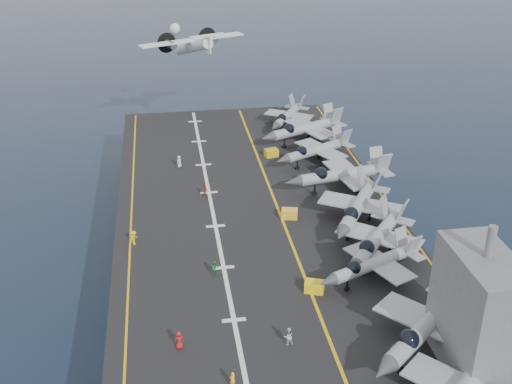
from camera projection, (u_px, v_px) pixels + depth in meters
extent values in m
plane|color=#142135|center=(260.00, 288.00, 89.65)|extent=(500.00, 500.00, 0.00)
cube|color=#56595E|center=(260.00, 257.00, 87.42)|extent=(36.00, 90.00, 10.00)
cube|color=black|center=(261.00, 224.00, 85.09)|extent=(38.00, 92.00, 0.40)
cube|color=gold|center=(283.00, 221.00, 85.40)|extent=(0.35, 90.00, 0.02)
cube|color=silver|center=(216.00, 226.00, 84.18)|extent=(0.50, 90.00, 0.02)
cube|color=gold|center=(131.00, 232.00, 82.69)|extent=(0.25, 90.00, 0.02)
cube|color=gold|center=(394.00, 213.00, 87.51)|extent=(0.25, 90.00, 0.02)
imported|color=#B21919|center=(179.00, 340.00, 62.23)|extent=(1.17, 0.81, 1.90)
imported|color=yellow|center=(232.00, 380.00, 57.57)|extent=(1.17, 1.04, 1.63)
imported|color=#218B2C|center=(215.00, 268.00, 73.54)|extent=(1.25, 0.96, 1.87)
imported|color=yellow|center=(134.00, 238.00, 79.63)|extent=(1.25, 1.38, 1.92)
imported|color=#A92F20|center=(205.00, 190.00, 91.68)|extent=(1.20, 1.31, 1.82)
imported|color=silver|center=(179.00, 162.00, 100.65)|extent=(1.32, 1.38, 1.92)
imported|color=silver|center=(288.00, 336.00, 62.69)|extent=(1.25, 0.91, 1.95)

